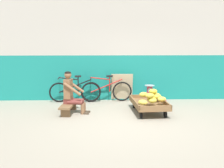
% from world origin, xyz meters
% --- Properties ---
extents(ground_plane, '(80.00, 80.00, 0.00)m').
position_xyz_m(ground_plane, '(0.00, 0.00, 0.00)').
color(ground_plane, gray).
extents(back_wall, '(16.00, 0.30, 3.24)m').
position_xyz_m(back_wall, '(0.00, 2.75, 1.62)').
color(back_wall, '#19847A').
rests_on(back_wall, ground).
extents(banana_cart, '(0.93, 1.49, 0.36)m').
position_xyz_m(banana_cart, '(0.65, 0.98, 0.24)').
color(banana_cart, brown).
rests_on(banana_cart, ground).
extents(banana_pile, '(0.84, 1.45, 0.26)m').
position_xyz_m(banana_pile, '(0.73, 0.89, 0.46)').
color(banana_pile, yellow).
rests_on(banana_pile, banana_cart).
extents(low_bench, '(0.40, 1.12, 0.27)m').
position_xyz_m(low_bench, '(-1.53, 1.02, 0.20)').
color(low_bench, brown).
rests_on(low_bench, ground).
extents(vendor_seated, '(0.71, 0.53, 1.14)m').
position_xyz_m(vendor_seated, '(-1.44, 1.01, 0.57)').
color(vendor_seated, brown).
rests_on(vendor_seated, ground).
extents(plastic_crate, '(0.36, 0.28, 0.30)m').
position_xyz_m(plastic_crate, '(0.84, 1.98, 0.15)').
color(plastic_crate, '#234CA8').
rests_on(plastic_crate, ground).
extents(weighing_scale, '(0.30, 0.30, 0.29)m').
position_xyz_m(weighing_scale, '(0.84, 1.98, 0.45)').
color(weighing_scale, '#28282D').
rests_on(weighing_scale, plastic_crate).
extents(bicycle_near_left, '(1.66, 0.48, 0.86)m').
position_xyz_m(bicycle_near_left, '(-1.50, 2.34, 0.35)').
color(bicycle_near_left, black).
rests_on(bicycle_near_left, ground).
extents(bicycle_far_left, '(1.66, 0.48, 0.86)m').
position_xyz_m(bicycle_far_left, '(-0.49, 2.34, 0.35)').
color(bicycle_far_left, black).
rests_on(bicycle_far_left, ground).
extents(sign_board, '(0.70, 0.19, 0.89)m').
position_xyz_m(sign_board, '(0.03, 2.53, 0.44)').
color(sign_board, '#C6B289').
rests_on(sign_board, ground).
extents(shopping_bag, '(0.18, 0.12, 0.24)m').
position_xyz_m(shopping_bag, '(1.15, 1.45, 0.12)').
color(shopping_bag, '#D13D4C').
rests_on(shopping_bag, ground).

